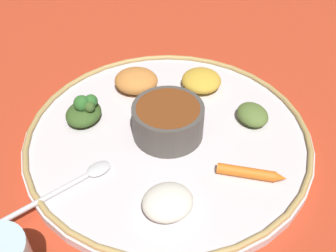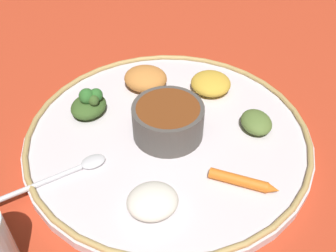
{
  "view_description": "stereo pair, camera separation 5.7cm",
  "coord_description": "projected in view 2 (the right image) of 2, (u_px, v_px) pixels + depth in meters",
  "views": [
    {
      "loc": [
        -0.24,
        0.35,
        0.41
      ],
      "look_at": [
        0.0,
        0.0,
        0.03
      ],
      "focal_mm": 41.96,
      "sensor_mm": 36.0,
      "label": 1
    },
    {
      "loc": [
        -0.28,
        0.31,
        0.41
      ],
      "look_at": [
        0.0,
        0.0,
        0.03
      ],
      "focal_mm": 41.96,
      "sensor_mm": 36.0,
      "label": 2
    }
  ],
  "objects": [
    {
      "name": "platter_rim",
      "position": [
        168.0,
        132.0,
        0.58
      ],
      "size": [
        0.42,
        0.42,
        0.01
      ],
      "primitive_type": "torus",
      "color": "tan",
      "rests_on": "platter"
    },
    {
      "name": "center_bowl",
      "position": [
        168.0,
        120.0,
        0.56
      ],
      "size": [
        0.1,
        0.1,
        0.05
      ],
      "color": "#4C4742",
      "rests_on": "platter"
    },
    {
      "name": "greens_pile",
      "position": [
        89.0,
        104.0,
        0.6
      ],
      "size": [
        0.06,
        0.07,
        0.05
      ],
      "color": "#385623",
      "rests_on": "platter"
    },
    {
      "name": "platter",
      "position": [
        168.0,
        137.0,
        0.58
      ],
      "size": [
        0.42,
        0.42,
        0.01
      ],
      "primitive_type": "cylinder",
      "color": "silver",
      "rests_on": "ground_plane"
    },
    {
      "name": "mound_squash",
      "position": [
        146.0,
        78.0,
        0.65
      ],
      "size": [
        0.09,
        0.09,
        0.03
      ],
      "primitive_type": "ellipsoid",
      "rotation": [
        0.0,
        0.0,
        3.61
      ],
      "color": "#C67A38",
      "rests_on": "platter"
    },
    {
      "name": "spoon",
      "position": [
        70.0,
        171.0,
        0.52
      ],
      "size": [
        0.06,
        0.15,
        0.01
      ],
      "color": "silver",
      "rests_on": "platter"
    },
    {
      "name": "mound_rice_white",
      "position": [
        153.0,
        201.0,
        0.47
      ],
      "size": [
        0.08,
        0.08,
        0.03
      ],
      "primitive_type": "ellipsoid",
      "rotation": [
        0.0,
        0.0,
        4.16
      ],
      "color": "silver",
      "rests_on": "platter"
    },
    {
      "name": "ground_plane",
      "position": [
        168.0,
        141.0,
        0.59
      ],
      "size": [
        2.4,
        2.4,
        0.0
      ],
      "primitive_type": "plane",
      "color": "#B7381E"
    },
    {
      "name": "mound_collards",
      "position": [
        256.0,
        122.0,
        0.58
      ],
      "size": [
        0.07,
        0.07,
        0.02
      ],
      "primitive_type": "ellipsoid",
      "rotation": [
        0.0,
        0.0,
        2.53
      ],
      "color": "#567033",
      "rests_on": "platter"
    },
    {
      "name": "mound_lentil_yellow",
      "position": [
        211.0,
        83.0,
        0.65
      ],
      "size": [
        0.09,
        0.09,
        0.03
      ],
      "primitive_type": "ellipsoid",
      "rotation": [
        0.0,
        0.0,
        4.02
      ],
      "color": "gold",
      "rests_on": "platter"
    },
    {
      "name": "carrot_near_spoon",
      "position": [
        243.0,
        181.0,
        0.5
      ],
      "size": [
        0.09,
        0.05,
        0.01
      ],
      "color": "orange",
      "rests_on": "platter"
    }
  ]
}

